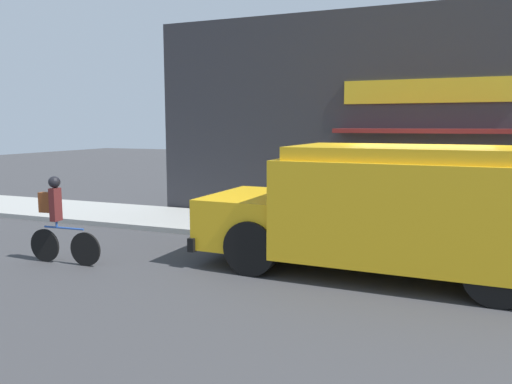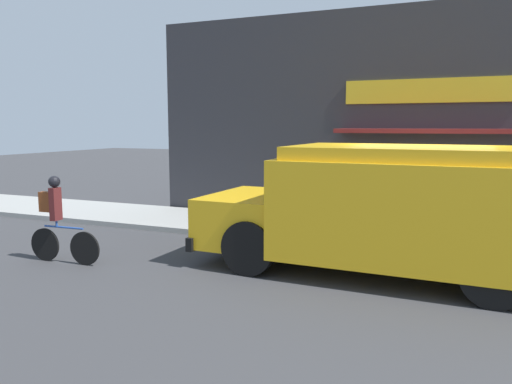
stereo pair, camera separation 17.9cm
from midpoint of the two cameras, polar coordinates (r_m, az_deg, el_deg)
ground_plane at (r=10.04m, az=18.32°, el=-7.05°), size 70.00×70.00×0.00m
sidewalk at (r=11.28m, az=18.87°, el=-5.14°), size 28.00×2.58×0.13m
storefront at (r=12.45m, az=19.85°, el=7.90°), size 14.31×1.01×5.27m
school_bus at (r=8.56m, az=16.09°, el=-1.73°), size 6.04×2.94×2.14m
cyclist at (r=9.65m, az=-21.22°, el=-2.98°), size 1.49×0.21×1.58m
trash_bin at (r=11.16m, az=15.70°, el=-2.64°), size 0.52×0.52×0.83m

